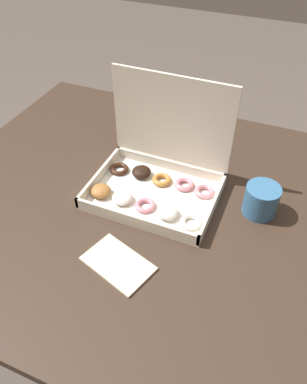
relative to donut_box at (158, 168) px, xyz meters
name	(u,v)px	position (x,y,z in m)	size (l,w,h in m)	color
ground_plane	(145,330)	(-0.02, -0.06, -0.81)	(8.00, 8.00, 0.00)	#564C44
dining_table	(142,221)	(-0.02, -0.06, -0.16)	(1.17, 1.01, 0.75)	#38281E
donut_box	(158,168)	(0.00, 0.00, 0.00)	(0.34, 0.26, 0.30)	silver
coffee_mug	(261,200)	(0.28, 0.01, -0.02)	(0.09, 0.09, 0.08)	teal
paper_napkin	(118,264)	(0.02, -0.29, -0.06)	(0.18, 0.14, 0.01)	beige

